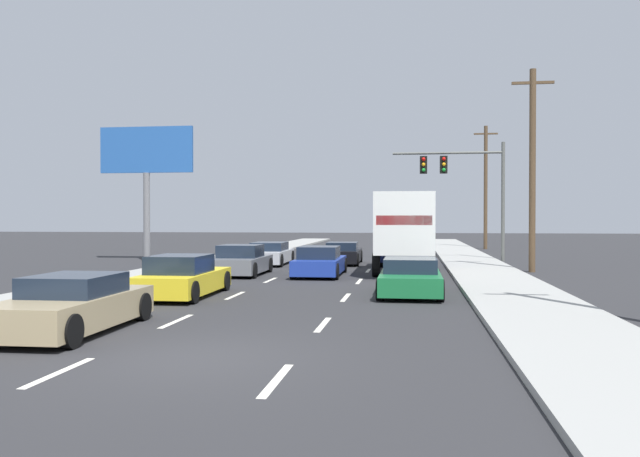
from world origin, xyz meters
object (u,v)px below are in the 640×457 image
(car_gray, at_px, (241,261))
(utility_pole_mid, at_px, (532,168))
(box_truck, at_px, (404,228))
(car_blue, at_px, (320,262))
(car_yellow, at_px, (183,278))
(car_green, at_px, (410,278))
(car_black, at_px, (343,254))
(car_tan, at_px, (73,306))
(traffic_signal_mast, at_px, (457,174))
(roadside_billboard, at_px, (147,163))
(utility_pole_far, at_px, (486,186))
(car_silver, at_px, (270,254))

(car_gray, height_order, utility_pole_mid, utility_pole_mid)
(box_truck, bearing_deg, car_blue, -148.08)
(car_yellow, xyz_separation_m, car_green, (6.80, 1.61, -0.05))
(utility_pole_mid, bearing_deg, car_black, 156.64)
(car_green, bearing_deg, car_black, 105.14)
(car_tan, height_order, car_green, car_tan)
(car_blue, distance_m, utility_pole_mid, 10.32)
(car_black, relative_size, traffic_signal_mast, 0.64)
(roadside_billboard, bearing_deg, utility_pole_far, 39.88)
(car_silver, distance_m, car_blue, 7.00)
(traffic_signal_mast, bearing_deg, car_gray, -132.41)
(car_gray, distance_m, roadside_billboard, 11.96)
(car_tan, bearing_deg, traffic_signal_mast, 68.65)
(traffic_signal_mast, xyz_separation_m, utility_pole_far, (3.14, 14.36, 0.06))
(car_yellow, bearing_deg, car_gray, 91.62)
(car_blue, relative_size, utility_pole_far, 0.48)
(car_blue, distance_m, utility_pole_far, 26.75)
(car_black, relative_size, car_green, 0.92)
(car_green, height_order, roadside_billboard, roadside_billboard)
(box_truck, bearing_deg, traffic_signal_mast, 71.29)
(car_blue, xyz_separation_m, traffic_signal_mast, (6.18, 10.34, 4.24))
(utility_pole_mid, bearing_deg, car_gray, -165.34)
(car_yellow, xyz_separation_m, traffic_signal_mast, (9.28, 17.91, 4.22))
(car_silver, height_order, car_tan, car_tan)
(car_green, bearing_deg, box_truck, 92.11)
(car_tan, relative_size, car_black, 1.05)
(utility_pole_far, bearing_deg, car_gray, -117.04)
(car_black, distance_m, box_truck, 5.95)
(car_gray, xyz_separation_m, utility_pole_mid, (12.28, 3.21, 4.02))
(utility_pole_far, relative_size, roadside_billboard, 1.27)
(utility_pole_far, bearing_deg, car_blue, -110.68)
(car_yellow, bearing_deg, car_green, 13.32)
(car_tan, relative_size, car_blue, 0.99)
(car_yellow, distance_m, car_tan, 6.17)
(car_silver, xyz_separation_m, box_truck, (6.85, -3.98, 1.39))
(car_yellow, xyz_separation_m, car_blue, (3.10, 7.57, -0.02))
(car_black, bearing_deg, car_green, -74.86)
(car_tan, height_order, car_black, car_tan)
(car_gray, distance_m, traffic_signal_mast, 14.70)
(box_truck, distance_m, traffic_signal_mast, 9.14)
(car_black, height_order, car_green, car_black)
(utility_pole_mid, distance_m, roadside_billboard, 20.34)
(roadside_billboard, bearing_deg, car_black, -4.91)
(car_green, bearing_deg, car_gray, 139.89)
(box_truck, bearing_deg, roadside_billboard, 157.90)
(car_gray, xyz_separation_m, car_yellow, (0.21, -7.51, 0.00))
(car_yellow, height_order, utility_pole_far, utility_pole_far)
(car_black, distance_m, utility_pole_mid, 10.37)
(traffic_signal_mast, bearing_deg, utility_pole_far, 77.67)
(car_tan, height_order, utility_pole_far, utility_pole_far)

